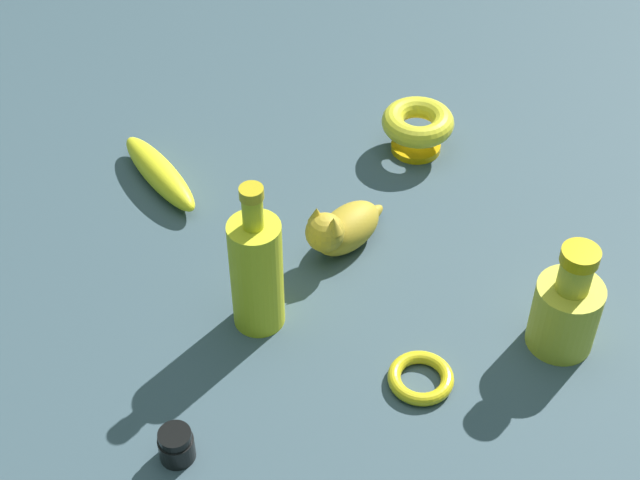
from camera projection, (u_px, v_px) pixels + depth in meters
name	position (u px, v px, depth m)	size (l,w,h in m)	color
ground	(320.00, 274.00, 1.23)	(2.00, 2.00, 0.00)	#384C56
nail_polish_jar	(176.00, 445.00, 1.02)	(0.04, 0.04, 0.04)	black
cat_figurine	(342.00, 228.00, 1.24)	(0.13, 0.11, 0.08)	gold
banana	(159.00, 173.00, 1.34)	(0.19, 0.04, 0.04)	yellow
bowl	(418.00, 125.00, 1.39)	(0.11, 0.11, 0.07)	#EBAC09
bottle_tall	(257.00, 271.00, 1.12)	(0.06, 0.06, 0.21)	gold
bottle_short	(566.00, 309.00, 1.11)	(0.08, 0.08, 0.15)	gold
bangle	(421.00, 378.00, 1.10)	(0.08, 0.08, 0.02)	yellow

